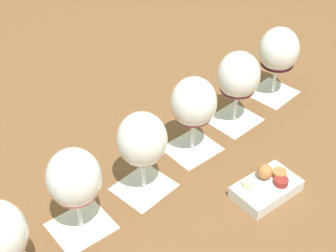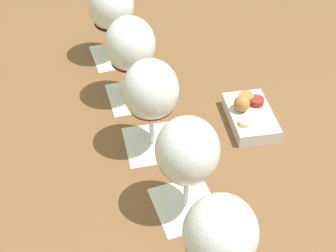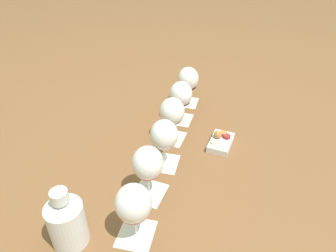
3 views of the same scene
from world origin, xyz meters
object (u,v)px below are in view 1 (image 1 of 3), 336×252
Objects in this scene: wine_glass_5 at (279,52)px; snack_dish at (267,186)px; wine_glass_2 at (142,143)px; wine_glass_3 at (194,105)px; wine_glass_4 at (238,78)px; wine_glass_1 at (74,181)px.

wine_glass_5 is 0.37m from snack_dish.
wine_glass_2 reaches higher than snack_dish.
wine_glass_3 is 1.00× the size of wine_glass_5.
wine_glass_4 is 0.16m from wine_glass_5.
wine_glass_2 is 0.16m from wine_glass_3.
wine_glass_4 is 1.19× the size of snack_dish.
wine_glass_2 is 1.00× the size of wine_glass_3.
wine_glass_2 is at bearing -175.31° from snack_dish.
wine_glass_2 is at bearing 50.24° from wine_glass_1.
wine_glass_3 and wine_glass_4 have the same top height.
wine_glass_5 is at bearing 54.95° from wine_glass_2.
wine_glass_2 and wine_glass_4 have the same top height.
wine_glass_5 is (0.27, 0.38, 0.00)m from wine_glass_2.
wine_glass_3 and wine_glass_5 have the same top height.
wine_glass_3 is at bearing -127.11° from wine_glass_4.
wine_glass_5 reaches higher than snack_dish.
wine_glass_2 is 0.46m from wine_glass_5.
wine_glass_4 is 0.26m from snack_dish.
snack_dish is at bearing -35.03° from wine_glass_3.
wine_glass_5 is at bearing 53.77° from wine_glass_1.
wine_glass_1 and wine_glass_5 have the same top height.
wine_glass_1 is 1.00× the size of wine_glass_5.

